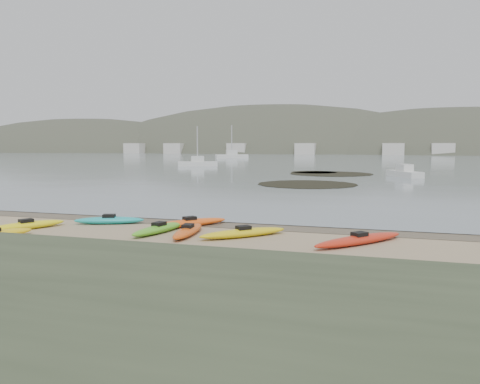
% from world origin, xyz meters
% --- Properties ---
extents(ground, '(600.00, 600.00, 0.00)m').
position_xyz_m(ground, '(0.00, 0.00, 0.00)').
color(ground, tan).
rests_on(ground, ground).
extents(wet_sand, '(60.00, 60.00, 0.00)m').
position_xyz_m(wet_sand, '(0.00, -0.30, 0.00)').
color(wet_sand, brown).
rests_on(wet_sand, ground).
extents(water, '(1200.00, 1200.00, 0.00)m').
position_xyz_m(water, '(0.00, 300.00, 0.01)').
color(water, slate).
rests_on(water, ground).
extents(kayaks, '(22.42, 8.25, 0.34)m').
position_xyz_m(kayaks, '(-0.88, -3.16, 0.17)').
color(kayaks, '#1CACB1').
rests_on(kayaks, ground).
extents(kelp_mats, '(10.58, 26.00, 0.04)m').
position_xyz_m(kelp_mats, '(-0.23, 32.39, 0.03)').
color(kelp_mats, black).
rests_on(kelp_mats, water).
extents(moored_boats, '(78.36, 78.35, 1.17)m').
position_xyz_m(moored_boats, '(7.54, 81.32, 0.53)').
color(moored_boats, silver).
rests_on(moored_boats, ground).
extents(far_hills, '(550.00, 135.00, 80.00)m').
position_xyz_m(far_hills, '(39.38, 193.97, -15.93)').
color(far_hills, '#384235').
rests_on(far_hills, ground).
extents(far_town, '(199.00, 5.00, 4.00)m').
position_xyz_m(far_town, '(6.00, 145.00, 2.00)').
color(far_town, beige).
rests_on(far_town, ground).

